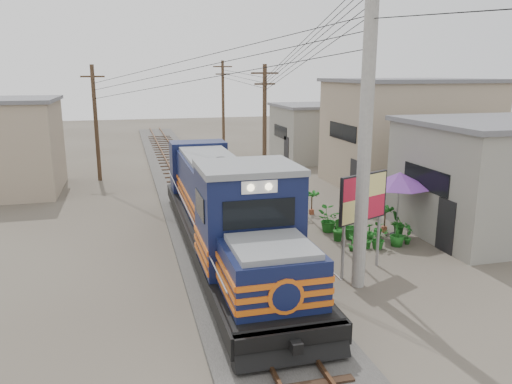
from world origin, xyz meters
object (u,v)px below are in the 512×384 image
object	(u,v)px
billboard	(364,200)
vendor	(369,200)
market_umbrella	(399,180)
locomotive	(225,210)

from	to	relation	value
billboard	vendor	world-z (taller)	billboard
market_umbrella	vendor	bearing A→B (deg)	84.24
billboard	market_umbrella	xyz separation A→B (m)	(3.11, 3.05, -0.13)
vendor	locomotive	bearing A→B (deg)	17.61
locomotive	market_umbrella	bearing A→B (deg)	2.16
market_umbrella	vendor	distance (m)	3.44
billboard	market_umbrella	world-z (taller)	billboard
locomotive	billboard	distance (m)	4.99
billboard	vendor	size ratio (longest dim) A/B	2.19
vendor	market_umbrella	bearing A→B (deg)	77.97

